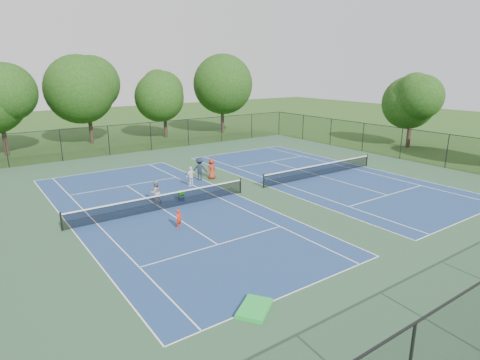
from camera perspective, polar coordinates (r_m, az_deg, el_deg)
ground at (r=29.03m, az=1.75°, el=-1.48°), size 140.00×140.00×0.00m
court_pad at (r=29.03m, az=1.75°, el=-1.47°), size 36.00×36.00×0.01m
tennis_court_left at (r=25.60m, az=-10.88°, el=-3.92°), size 12.00×23.83×1.07m
tennis_court_right at (r=33.54m, az=11.34°, el=0.75°), size 12.00×23.83×1.07m
perimeter_fence at (r=28.60m, az=1.78°, el=1.59°), size 36.08×36.08×3.02m
tree_back_b at (r=49.80m, az=-20.99°, el=12.40°), size 7.60×7.60×10.03m
tree_back_c at (r=51.98m, az=-10.78°, el=12.01°), size 6.00×6.00×8.40m
tree_back_d at (r=54.90m, az=-2.59°, el=13.84°), size 7.80×7.80×10.37m
tree_side_f at (r=47.99m, az=23.37°, el=10.47°), size 5.80×5.80×8.12m
child_player at (r=22.40m, az=-8.70°, el=-5.49°), size 0.46×0.39×1.08m
instructor at (r=26.55m, az=-11.91°, el=-1.71°), size 0.79×0.62×1.56m
bystander_a at (r=30.10m, az=-6.98°, el=0.52°), size 0.94×0.53×1.51m
bystander_b at (r=31.67m, az=-5.76°, el=1.58°), size 1.33×1.14×1.78m
bystander_c at (r=31.91m, az=-4.04°, el=1.61°), size 0.92×0.72×1.65m
ball_crate at (r=27.01m, az=-8.36°, el=-2.66°), size 0.39×0.37×0.28m
ball_hopper at (r=26.91m, az=-8.38°, el=-1.95°), size 0.34×0.29×0.42m
green_tarp at (r=15.35m, az=2.08°, el=-17.79°), size 1.78×1.66×0.17m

